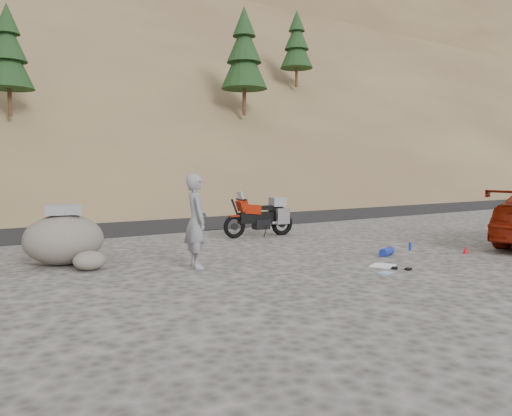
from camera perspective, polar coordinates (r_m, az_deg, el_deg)
The scene contains 14 objects.
ground at distance 11.47m, azimuth 4.52°, elevation -5.64°, with size 140.00×140.00×0.00m, color #3F3D3A.
road at distance 19.31m, azimuth -12.09°, elevation -1.63°, with size 120.00×7.00×0.05m, color black.
hillside at distance 51.08m, azimuth -25.85°, elevation 14.20°, with size 120.00×73.00×46.72m.
motorcycle at distance 14.91m, azimuth 0.72°, elevation -1.00°, with size 2.34×0.77×1.39m.
man at distance 10.35m, azimuth -6.81°, elevation -6.75°, with size 0.70×0.46×1.91m, color gray.
boulder at distance 11.25m, azimuth -21.12°, elevation -3.30°, with size 2.04×1.91×1.24m.
small_rock at distance 10.50m, azimuth -18.50°, elevation -5.72°, with size 0.76×0.71×0.39m.
gear_white_cloth at distance 10.75m, azimuth 14.29°, elevation -6.40°, with size 0.50×0.44×0.02m, color white.
gear_blue_mat at distance 12.02m, azimuth 14.72°, elevation -4.85°, with size 0.19×0.19×0.48m, color navy.
gear_bottle at distance 12.98m, azimuth 17.20°, elevation -4.22°, with size 0.07×0.07×0.19m, color navy.
gear_funnel at distance 12.94m, azimuth 22.84°, elevation -4.43°, with size 0.14×0.14×0.18m, color #B00B17.
gear_glove_a at distance 10.45m, azimuth 17.00°, elevation -6.69°, with size 0.15×0.11×0.04m, color black.
gear_glove_b at distance 10.48m, azimuth 15.57°, elevation -6.62°, with size 0.13×0.10×0.04m, color black.
gear_blue_cloth at distance 10.05m, azimuth 14.59°, elevation -7.16°, with size 0.29×0.21×0.01m, color #8BA4D7.
Camera 1 is at (-6.93, -8.92, 1.99)m, focal length 35.00 mm.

